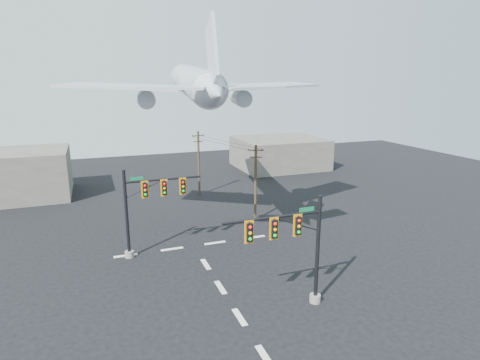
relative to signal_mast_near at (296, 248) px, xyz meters
name	(u,v)px	position (x,y,z in m)	size (l,w,h in m)	color
ground	(240,317)	(-3.79, 0.16, -4.25)	(120.00, 120.00, 0.00)	black
lane_markings	(215,279)	(-3.79, 5.50, -4.24)	(14.00, 21.20, 0.01)	white
signal_mast_near	(296,248)	(0.00, 0.00, 0.00)	(6.92, 0.83, 7.54)	gray
signal_mast_far	(146,207)	(-7.92, 11.69, 0.04)	(6.73, 0.84, 7.63)	gray
utility_pole_a	(256,182)	(4.10, 16.70, 0.01)	(1.53, 0.77, 8.14)	#44321D
utility_pole_b	(199,162)	(0.98, 28.33, 0.11)	(1.68, 0.39, 8.33)	#44321D
power_lines	(224,143)	(2.54, 22.51, 3.39)	(4.62, 11.64, 0.03)	black
airliner	(194,83)	(-2.26, 16.69, 10.10)	(24.72, 26.14, 6.98)	silver
building_right	(279,153)	(18.21, 40.16, -1.75)	(14.00, 12.00, 5.00)	slate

